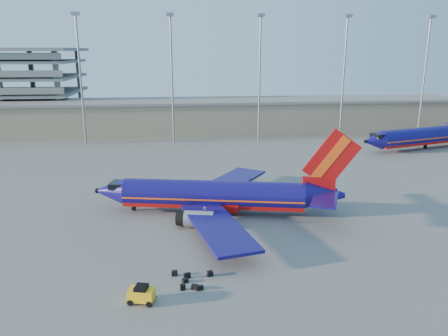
{
  "coord_description": "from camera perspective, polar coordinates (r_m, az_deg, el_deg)",
  "views": [
    {
      "loc": [
        -4.02,
        -54.68,
        20.71
      ],
      "look_at": [
        2.59,
        6.94,
        4.0
      ],
      "focal_mm": 35.0,
      "sensor_mm": 36.0,
      "label": 1
    }
  ],
  "objects": [
    {
      "name": "baggage_tug",
      "position": [
        39.02,
        -10.72,
        -15.86
      ],
      "size": [
        2.43,
        1.81,
        1.57
      ],
      "rotation": [
        0.0,
        0.0,
        -0.25
      ],
      "color": "yellow",
      "rests_on": "ground"
    },
    {
      "name": "ground",
      "position": [
        58.61,
        -1.8,
        -5.61
      ],
      "size": [
        220.0,
        220.0,
        0.0
      ],
      "primitive_type": "plane",
      "color": "slate",
      "rests_on": "ground"
    },
    {
      "name": "light_mast_row",
      "position": [
        101.13,
        -1.03,
        13.3
      ],
      "size": [
        101.6,
        1.6,
        28.65
      ],
      "color": "gray",
      "rests_on": "ground"
    },
    {
      "name": "luggage_pile",
      "position": [
        41.69,
        -4.4,
        -14.38
      ],
      "size": [
        3.94,
        3.23,
        0.53
      ],
      "color": "black",
      "rests_on": "ground"
    },
    {
      "name": "aircraft_main",
      "position": [
        56.88,
        -0.58,
        -3.61
      ],
      "size": [
        33.9,
        32.3,
        11.59
      ],
      "rotation": [
        0.0,
        0.0,
        -0.2
      ],
      "color": "navy",
      "rests_on": "ground"
    },
    {
      "name": "terminal_building",
      "position": [
        114.72,
        0.97,
        6.87
      ],
      "size": [
        122.0,
        16.0,
        8.5
      ],
      "color": "gray",
      "rests_on": "ground"
    },
    {
      "name": "aircraft_second",
      "position": [
        105.61,
        25.29,
        3.89
      ],
      "size": [
        35.45,
        17.76,
        12.32
      ],
      "rotation": [
        0.0,
        0.0,
        0.29
      ],
      "color": "navy",
      "rests_on": "ground"
    }
  ]
}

